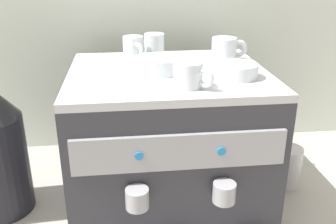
# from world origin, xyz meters

# --- Properties ---
(ground_plane) EXTENTS (4.00, 4.00, 0.00)m
(ground_plane) POSITION_xyz_m (0.00, 0.00, 0.00)
(ground_plane) COLOR #9E998E
(tiled_backsplash_wall) EXTENTS (2.80, 0.03, 0.96)m
(tiled_backsplash_wall) POSITION_xyz_m (0.00, 0.40, 0.48)
(tiled_backsplash_wall) COLOR silver
(tiled_backsplash_wall) RESTS_ON ground_plane
(espresso_machine) EXTENTS (0.55, 0.59, 0.41)m
(espresso_machine) POSITION_xyz_m (0.00, -0.01, 0.20)
(espresso_machine) COLOR #2D2D33
(espresso_machine) RESTS_ON ground_plane
(ceramic_cup_0) EXTENTS (0.11, 0.08, 0.07)m
(ceramic_cup_0) POSITION_xyz_m (0.19, 0.09, 0.44)
(ceramic_cup_0) COLOR silver
(ceramic_cup_0) RESTS_ON espresso_machine
(ceramic_cup_1) EXTENTS (0.06, 0.10, 0.07)m
(ceramic_cup_1) POSITION_xyz_m (-0.03, 0.16, 0.44)
(ceramic_cup_1) COLOR silver
(ceramic_cup_1) RESTS_ON espresso_machine
(ceramic_cup_2) EXTENTS (0.09, 0.09, 0.06)m
(ceramic_cup_2) POSITION_xyz_m (0.03, -0.15, 0.44)
(ceramic_cup_2) COLOR silver
(ceramic_cup_2) RESTS_ON espresso_machine
(ceramic_cup_3) EXTENTS (0.06, 0.10, 0.08)m
(ceramic_cup_3) POSITION_xyz_m (-0.09, 0.11, 0.44)
(ceramic_cup_3) COLOR silver
(ceramic_cup_3) RESTS_ON espresso_machine
(ceramic_bowl_0) EXTENTS (0.13, 0.13, 0.04)m
(ceramic_bowl_0) POSITION_xyz_m (-0.03, -0.01, 0.43)
(ceramic_bowl_0) COLOR silver
(ceramic_bowl_0) RESTS_ON espresso_machine
(ceramic_bowl_1) EXTENTS (0.11, 0.11, 0.04)m
(ceramic_bowl_1) POSITION_xyz_m (0.17, -0.08, 0.42)
(ceramic_bowl_1) COLOR silver
(ceramic_bowl_1) RESTS_ON espresso_machine
(milk_pitcher) EXTENTS (0.09, 0.09, 0.13)m
(milk_pitcher) POSITION_xyz_m (0.39, 0.01, 0.07)
(milk_pitcher) COLOR #B7B7BC
(milk_pitcher) RESTS_ON ground_plane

